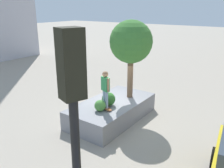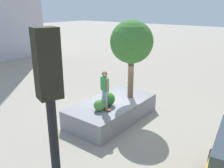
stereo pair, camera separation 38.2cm
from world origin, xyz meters
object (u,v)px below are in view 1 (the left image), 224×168
object	(u,v)px
skateboard	(106,108)
skateboarder	(105,87)
plaza_tree	(131,42)
planter_ledge	(112,110)
traffic_light_corner	(76,153)

from	to	relation	value
skateboard	skateboarder	bearing A→B (deg)	-172.87
plaza_tree	skateboard	world-z (taller)	plaza_tree
plaza_tree	skateboard	xyz separation A→B (m)	(1.90, -0.10, -2.67)
planter_ledge	skateboarder	world-z (taller)	skateboarder
skateboarder	traffic_light_corner	size ratio (longest dim) A/B	0.33
planter_ledge	skateboarder	bearing A→B (deg)	15.63
plaza_tree	traffic_light_corner	bearing A→B (deg)	26.21
plaza_tree	planter_ledge	bearing A→B (deg)	-16.83
plaza_tree	traffic_light_corner	size ratio (longest dim) A/B	0.75
skateboarder	traffic_light_corner	distance (m)	7.19
planter_ledge	skateboard	xyz separation A→B (m)	(0.82, 0.23, 0.50)
planter_ledge	plaza_tree	xyz separation A→B (m)	(-1.08, 0.33, 3.17)
planter_ledge	skateboard	bearing A→B (deg)	15.63
skateboard	skateboarder	size ratio (longest dim) A/B	0.49
traffic_light_corner	planter_ledge	bearing A→B (deg)	-148.16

